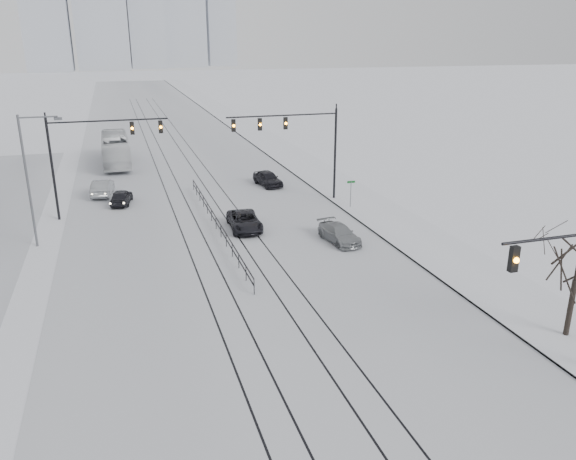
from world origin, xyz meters
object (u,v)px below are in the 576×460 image
(sedan_nb_front, at_px, (245,221))
(sedan_nb_far, at_px, (268,179))
(sedan_sb_inner, at_px, (121,197))
(sedan_nb_right, at_px, (339,234))
(box_truck, at_px, (116,150))
(sedan_sb_outer, at_px, (102,188))

(sedan_nb_front, distance_m, sedan_nb_far, 13.24)
(sedan_sb_inner, distance_m, sedan_nb_right, 20.36)
(sedan_sb_inner, height_order, sedan_nb_front, sedan_nb_front)
(sedan_sb_inner, bearing_deg, box_truck, -78.95)
(box_truck, bearing_deg, sedan_sb_inner, 89.88)
(sedan_nb_front, bearing_deg, sedan_nb_right, -36.31)
(sedan_nb_front, bearing_deg, sedan_sb_inner, 134.54)
(box_truck, bearing_deg, sedan_sb_outer, 83.30)
(box_truck, bearing_deg, sedan_nb_far, 133.51)
(sedan_sb_outer, height_order, box_truck, box_truck)
(sedan_nb_far, bearing_deg, box_truck, 124.20)
(box_truck, bearing_deg, sedan_nb_right, 114.41)
(sedan_sb_inner, height_order, sedan_nb_right, sedan_sb_inner)
(sedan_sb_outer, xyz_separation_m, sedan_nb_right, (15.98, -17.85, -0.11))
(sedan_nb_front, xyz_separation_m, box_truck, (-8.78, 26.59, 1.03))
(sedan_sb_outer, bearing_deg, sedan_sb_inner, 122.61)
(sedan_nb_front, bearing_deg, sedan_nb_far, 70.05)
(sedan_sb_outer, xyz_separation_m, sedan_nb_far, (15.35, -0.97, -0.01))
(sedan_nb_front, height_order, box_truck, box_truck)
(sedan_sb_inner, xyz_separation_m, box_truck, (-0.12, 16.89, 1.04))
(sedan_nb_right, height_order, sedan_nb_far, sedan_nb_far)
(sedan_sb_inner, height_order, sedan_nb_far, sedan_nb_far)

